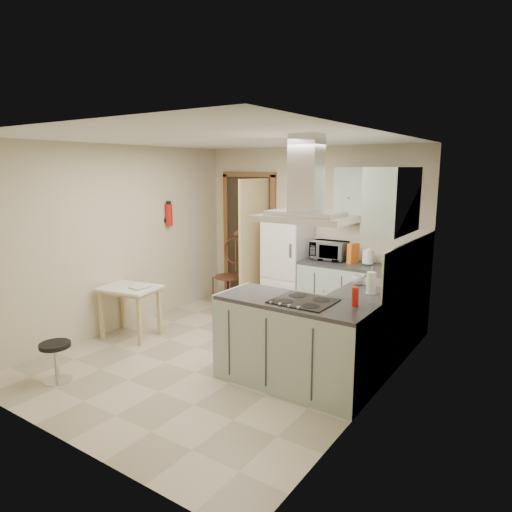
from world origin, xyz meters
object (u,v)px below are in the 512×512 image
Objects in this scene: extractor_hood at (305,218)px; microwave at (329,250)px; peninsula at (294,343)px; bentwood_chair at (229,277)px; stool at (56,362)px; fridge at (288,266)px; drop_leaf_table at (131,312)px.

extractor_hood is 1.85× the size of microwave.
bentwood_chair reaches higher than peninsula.
fridge is at bearing 75.45° from stool.
drop_leaf_table is at bearing -136.22° from microwave.
extractor_hood is 2.14× the size of stool.
fridge is at bearing 123.79° from extractor_hood.
fridge is 1.67× the size of extractor_hood.
extractor_hood is at bearing 0.00° from peninsula.
microwave is at bearing 6.99° from fridge.
extractor_hood reaches higher than peninsula.
fridge reaches higher than peninsula.
bentwood_chair reaches higher than drop_leaf_table.
microwave is (-0.60, 2.06, 0.58)m from peninsula.
drop_leaf_table is at bearing -179.83° from extractor_hood.
peninsula is at bearing -78.24° from microwave.
drop_leaf_table is (-2.54, -0.01, -1.38)m from extractor_hood.
peninsula is 1.27m from extractor_hood.
drop_leaf_table is at bearing -121.53° from fridge.
drop_leaf_table is 1.36m from stool.
peninsula is 2.47m from stool.
fridge is 2.57m from extractor_hood.
peninsula is 2.79m from bentwood_chair.
microwave is (-0.70, 2.06, -0.69)m from extractor_hood.
peninsula is 2.22m from microwave.
peninsula is at bearing 32.30° from stool.
drop_leaf_table reaches higher than stool.
peninsula is at bearing -36.19° from bentwood_chair.
extractor_hood reaches higher than microwave.
fridge reaches higher than bentwood_chair.
peninsula is 3.68× the size of stool.
extractor_hood is 2.96m from stool.
bentwood_chair is at bearing 91.72° from stool.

